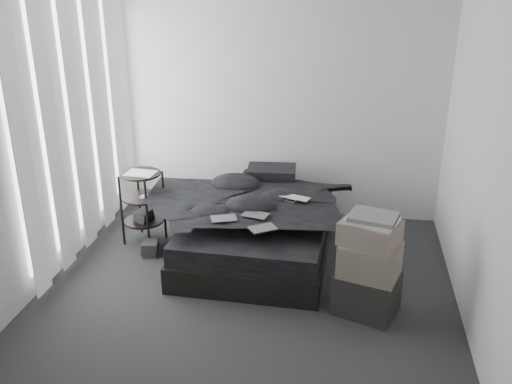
% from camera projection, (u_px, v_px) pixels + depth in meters
% --- Properties ---
extents(floor, '(3.60, 4.20, 0.01)m').
position_uv_depth(floor, '(240.00, 311.00, 4.73)').
color(floor, '#2C2D2F').
rests_on(floor, ground).
extents(wall_back, '(3.60, 0.01, 2.60)m').
position_uv_depth(wall_back, '(276.00, 100.00, 6.16)').
color(wall_back, silver).
rests_on(wall_back, ground).
extents(wall_front, '(3.60, 0.01, 2.60)m').
position_uv_depth(wall_front, '(137.00, 332.00, 2.32)').
color(wall_front, silver).
rests_on(wall_front, ground).
extents(wall_left, '(0.01, 4.20, 2.60)m').
position_uv_depth(wall_left, '(16.00, 151.00, 4.52)').
color(wall_left, silver).
rests_on(wall_left, ground).
extents(wall_right, '(0.01, 4.20, 2.60)m').
position_uv_depth(wall_right, '(492.00, 178.00, 3.96)').
color(wall_right, silver).
rests_on(wall_right, ground).
extents(window_left, '(0.02, 2.00, 2.30)m').
position_uv_depth(window_left, '(70.00, 117.00, 5.32)').
color(window_left, white).
rests_on(window_left, wall_left).
extents(curtain_left, '(0.06, 2.12, 2.48)m').
position_uv_depth(curtain_left, '(76.00, 124.00, 5.34)').
color(curtain_left, white).
rests_on(curtain_left, wall_left).
extents(bed, '(1.40, 1.83, 0.24)m').
position_uv_depth(bed, '(258.00, 242.00, 5.62)').
color(bed, black).
rests_on(bed, floor).
extents(mattress, '(1.35, 1.78, 0.19)m').
position_uv_depth(mattress, '(258.00, 222.00, 5.54)').
color(mattress, black).
rests_on(mattress, bed).
extents(duvet, '(1.36, 1.57, 0.21)m').
position_uv_depth(duvet, '(257.00, 205.00, 5.42)').
color(duvet, black).
rests_on(duvet, mattress).
extents(pillow_lower, '(0.55, 0.38, 0.12)m').
position_uv_depth(pillow_lower, '(266.00, 182.00, 6.12)').
color(pillow_lower, black).
rests_on(pillow_lower, mattress).
extents(pillow_upper, '(0.53, 0.39, 0.11)m').
position_uv_depth(pillow_upper, '(272.00, 172.00, 6.05)').
color(pillow_upper, black).
rests_on(pillow_upper, pillow_lower).
extents(laptop, '(0.33, 0.27, 0.02)m').
position_uv_depth(laptop, '(293.00, 193.00, 5.40)').
color(laptop, silver).
rests_on(laptop, duvet).
extents(comic_a, '(0.26, 0.22, 0.01)m').
position_uv_depth(comic_a, '(224.00, 212.00, 5.02)').
color(comic_a, black).
rests_on(comic_a, duvet).
extents(comic_b, '(0.25, 0.20, 0.01)m').
position_uv_depth(comic_b, '(255.00, 207.00, 5.09)').
color(comic_b, black).
rests_on(comic_b, duvet).
extents(comic_c, '(0.27, 0.25, 0.01)m').
position_uv_depth(comic_c, '(263.00, 220.00, 4.83)').
color(comic_c, black).
rests_on(comic_c, duvet).
extents(side_stand, '(0.49, 0.49, 0.74)m').
position_uv_depth(side_stand, '(143.00, 208.00, 5.78)').
color(side_stand, black).
rests_on(side_stand, floor).
extents(papers, '(0.30, 0.23, 0.01)m').
position_uv_depth(papers, '(141.00, 174.00, 5.63)').
color(papers, white).
rests_on(papers, side_stand).
extents(floor_books, '(0.18, 0.23, 0.15)m').
position_uv_depth(floor_books, '(150.00, 247.00, 5.64)').
color(floor_books, black).
rests_on(floor_books, floor).
extents(box_lower, '(0.58, 0.52, 0.36)m').
position_uv_depth(box_lower, '(366.00, 293.00, 4.67)').
color(box_lower, black).
rests_on(box_lower, floor).
extents(box_mid, '(0.53, 0.47, 0.27)m').
position_uv_depth(box_mid, '(370.00, 260.00, 4.53)').
color(box_mid, '#6C5F55').
rests_on(box_mid, box_lower).
extents(box_upper, '(0.53, 0.49, 0.19)m').
position_uv_depth(box_upper, '(370.00, 233.00, 4.47)').
color(box_upper, '#6C5F55').
rests_on(box_upper, box_mid).
extents(art_book_white, '(0.45, 0.40, 0.04)m').
position_uv_depth(art_book_white, '(372.00, 220.00, 4.42)').
color(art_book_white, silver).
rests_on(art_book_white, box_upper).
extents(art_book_snake, '(0.42, 0.36, 0.03)m').
position_uv_depth(art_book_snake, '(374.00, 217.00, 4.39)').
color(art_book_snake, silver).
rests_on(art_book_snake, art_book_white).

